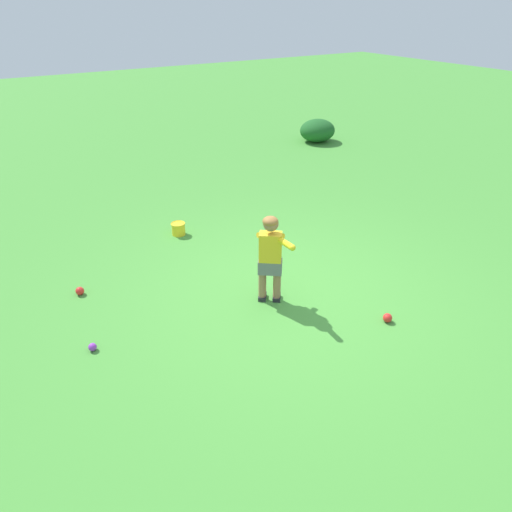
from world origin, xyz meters
The scene contains 7 objects.
ground_plane centered at (0.00, 0.00, 0.00)m, with size 40.00×40.00×0.00m, color #479338.
child_batter centered at (-0.29, 0.00, 0.65)m, with size 0.35×0.63×1.08m.
play_ball_far_right centered at (-2.17, 1.30, 0.05)m, with size 0.10×0.10×0.10m, color red.
play_ball_near_batter centered at (0.57, -1.04, 0.05)m, with size 0.10×0.10×0.10m, color red.
play_ball_far_left centered at (-2.32, 0.20, 0.04)m, with size 0.08×0.08×0.08m, color purple.
toy_bucket centered at (-0.52, 2.16, 0.10)m, with size 0.22×0.22×0.19m.
shrub_left_background centered at (4.44, 5.07, 0.27)m, with size 0.88×0.80×0.54m, color #1E5B23.
Camera 1 is at (-2.82, -3.74, 3.14)m, focal length 32.43 mm.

